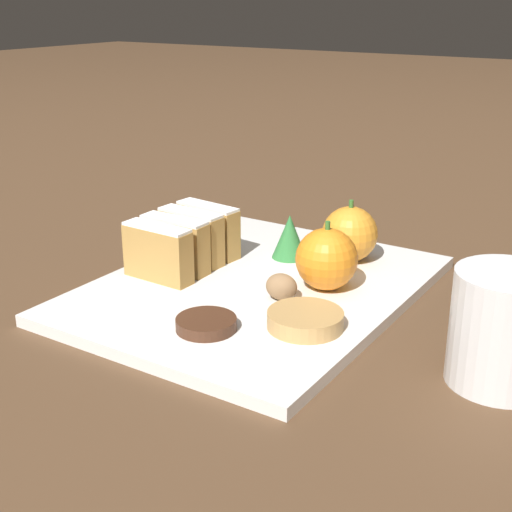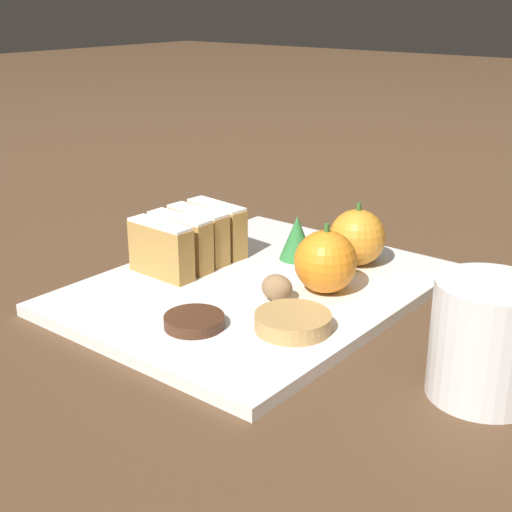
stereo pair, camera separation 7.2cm
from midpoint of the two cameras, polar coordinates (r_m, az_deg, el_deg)
The scene contains 13 objects.
ground_plane at distance 0.74m, azimuth 2.81°, elevation -3.12°, with size 6.00×6.00×0.00m, color #513823.
serving_platter at distance 0.73m, azimuth 2.81°, elevation -2.69°, with size 0.29×0.37×0.01m.
stollen_slice_front at distance 0.74m, azimuth -4.89°, elevation 0.49°, with size 0.08×0.02×0.06m.
stollen_slice_second at distance 0.77m, azimuth -3.43°, elevation 1.10°, with size 0.08×0.02×0.06m.
stollen_slice_third at distance 0.79m, azimuth -2.06°, elevation 1.68°, with size 0.08×0.03×0.06m.
stollen_slice_fourth at distance 0.81m, azimuth -0.61°, elevation 2.19°, with size 0.08×0.03×0.06m.
orange_near at distance 0.71m, azimuth 8.49°, elevation -0.50°, with size 0.06×0.06×0.07m.
orange_far at distance 0.79m, azimuth 10.71°, elevation 1.43°, with size 0.06×0.06×0.07m.
walnut at distance 0.69m, azimuth 4.69°, elevation -2.60°, with size 0.03×0.03×0.03m.
chocolate_cookie at distance 0.64m, azimuth -1.74°, elevation -5.31°, with size 0.05×0.05×0.01m.
gingerbread_cookie at distance 0.63m, azimuth 6.25°, elevation -5.33°, with size 0.07×0.07×0.02m.
evergreen_sprig at distance 0.79m, azimuth 5.90°, elevation 1.43°, with size 0.04×0.04×0.05m.
coffee_mug at distance 0.58m, azimuth 21.61°, elevation -6.40°, with size 0.12×0.08×0.09m.
Camera 2 is at (0.42, -0.53, 0.29)m, focal length 50.00 mm.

